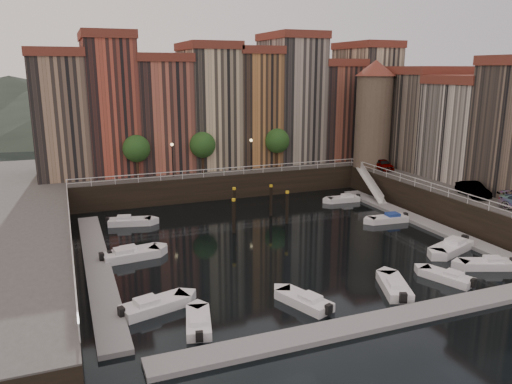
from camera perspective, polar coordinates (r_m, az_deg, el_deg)
name	(u,v)px	position (r m, az deg, el deg)	size (l,w,h in m)	color
ground	(276,240)	(47.27, 2.30, -5.47)	(200.00, 200.00, 0.00)	black
quay_far	(203,172)	(70.64, -6.13, 2.23)	(80.00, 20.00, 3.00)	black
dock_left	(98,266)	(42.78, -17.65, -8.02)	(2.00, 28.00, 0.35)	gray
dock_right	(423,222)	(54.70, 18.53, -3.31)	(2.00, 28.00, 0.35)	gray
dock_near	(383,320)	(33.60, 14.30, -14.01)	(30.00, 2.00, 0.35)	gray
mountains	(131,96)	(152.32, -14.06, 10.55)	(145.00, 100.00, 18.00)	#2D382D
far_terrace	(230,105)	(67.93, -3.03, 9.88)	(48.70, 10.30, 17.50)	#997A61
right_terrace	(474,123)	(63.27, 23.68, 7.19)	(9.30, 24.30, 14.00)	#756758
corner_tower	(373,112)	(67.32, 13.28, 8.86)	(5.20, 5.20, 13.80)	#6B5B4C
promenade_trees	(208,145)	(62.00, -5.53, 5.40)	(21.20, 3.20, 5.20)	black
street_lamps	(213,151)	(61.25, -4.96, 4.65)	(10.36, 0.36, 4.18)	black
railings	(257,189)	(50.53, 0.14, 0.30)	(36.08, 34.04, 0.52)	white
gangway	(371,183)	(63.25, 12.98, 0.97)	(2.78, 8.32, 3.73)	white
mooring_pilings	(257,207)	(52.00, 0.10, -1.75)	(6.52, 4.76, 3.78)	black
boat_left_0	(154,306)	(34.64, -11.61, -12.60)	(4.90, 2.88, 1.10)	white
boat_left_2	(130,255)	(43.79, -14.25, -6.98)	(5.01, 2.28, 1.13)	white
boat_left_3	(134,252)	(44.41, -13.78, -6.71)	(4.53, 2.22, 1.02)	white
boat_left_4	(129,221)	(53.22, -14.34, -3.28)	(4.66, 2.57, 1.04)	white
boat_right_0	(487,264)	(44.78, 24.92, -7.48)	(4.41, 2.94, 1.00)	white
boat_right_1	(452,247)	(47.39, 21.46, -5.91)	(5.18, 3.40, 1.17)	white
boat_right_3	(389,219)	(54.35, 14.92, -2.97)	(4.43, 1.92, 1.00)	white
boat_right_4	(344,199)	(61.48, 10.01, -0.79)	(4.20, 1.80, 0.95)	white
boat_near_0	(198,323)	(32.22, -6.59, -14.63)	(2.35, 4.24, 0.95)	white
boat_near_1	(305,301)	(34.78, 5.62, -12.31)	(2.98, 4.49, 1.01)	white
boat_near_2	(395,287)	(38.01, 15.56, -10.39)	(3.17, 4.70, 1.06)	white
boat_near_3	(448,277)	(41.00, 21.06, -9.06)	(2.84, 4.22, 0.95)	white
car_a	(383,165)	(66.07, 14.28, 3.01)	(1.63, 4.05, 1.38)	gray
car_b	(473,190)	(55.14, 23.56, 0.20)	(1.51, 4.34, 1.43)	gray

